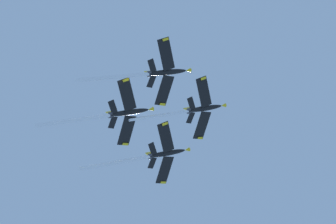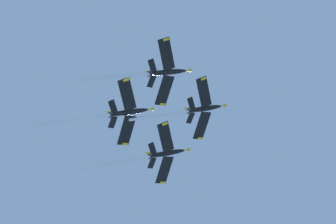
{
  "view_description": "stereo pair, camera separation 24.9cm",
  "coord_description": "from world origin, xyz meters",
  "px_view_note": "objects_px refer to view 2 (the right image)",
  "views": [
    {
      "loc": [
        24.6,
        2.25,
        1.51
      ],
      "look_at": [
        -20.34,
        -22.87,
        155.53
      ],
      "focal_mm": 60.12,
      "sensor_mm": 36.0,
      "label": 1
    },
    {
      "loc": [
        24.72,
        2.03,
        1.51
      ],
      "look_at": [
        -20.34,
        -22.87,
        155.53
      ],
      "focal_mm": 60.12,
      "sensor_mm": 36.0,
      "label": 2
    }
  ],
  "objects_px": {
    "jet_left_wing": "(151,156)",
    "jet_lead": "(195,110)",
    "jet_slot": "(111,115)",
    "jet_right_wing": "(152,74)"
  },
  "relations": [
    {
      "from": "jet_left_wing",
      "to": "jet_slot",
      "type": "bearing_deg",
      "value": -6.48
    },
    {
      "from": "jet_lead",
      "to": "jet_right_wing",
      "type": "bearing_deg",
      "value": -14.78
    },
    {
      "from": "jet_lead",
      "to": "jet_left_wing",
      "type": "xyz_separation_m",
      "value": [
        -4.17,
        -17.23,
        -6.68
      ]
    },
    {
      "from": "jet_left_wing",
      "to": "jet_right_wing",
      "type": "relative_size",
      "value": 1.03
    },
    {
      "from": "jet_left_wing",
      "to": "jet_slot",
      "type": "xyz_separation_m",
      "value": [
        18.06,
        -2.05,
        -5.92
      ]
    },
    {
      "from": "jet_lead",
      "to": "jet_slot",
      "type": "xyz_separation_m",
      "value": [
        13.89,
        -19.28,
        -12.6
      ]
    },
    {
      "from": "jet_right_wing",
      "to": "jet_slot",
      "type": "xyz_separation_m",
      "value": [
        -3.64,
        -14.66,
        -5.15
      ]
    },
    {
      "from": "jet_left_wing",
      "to": "jet_lead",
      "type": "bearing_deg",
      "value": 76.4
    },
    {
      "from": "jet_lead",
      "to": "jet_slot",
      "type": "relative_size",
      "value": 0.95
    },
    {
      "from": "jet_right_wing",
      "to": "jet_slot",
      "type": "relative_size",
      "value": 1.0
    }
  ]
}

